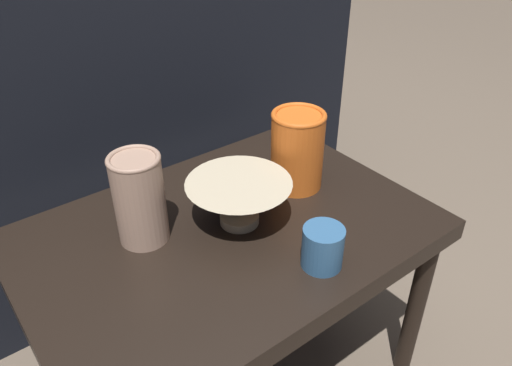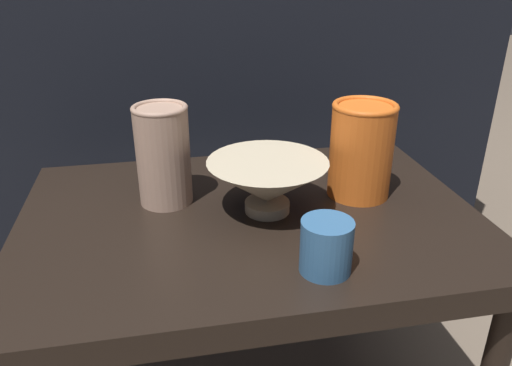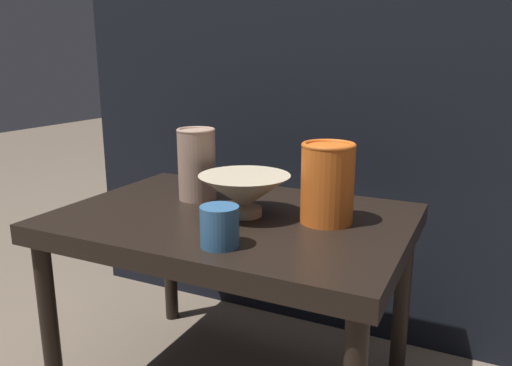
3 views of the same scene
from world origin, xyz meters
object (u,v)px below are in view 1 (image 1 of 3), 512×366
Objects in this scene: cup at (323,247)px; bowl at (240,201)px; vase_colorful_right at (297,149)px; vase_textured_left at (139,198)px.

bowl is at bearing 103.22° from cup.
vase_colorful_right is 2.23× the size of cup.
vase_colorful_right is 0.24m from cup.
bowl is 0.17m from cup.
vase_colorful_right is at bearing 12.27° from bowl.
vase_textured_left is at bearing 155.59° from bowl.
vase_colorful_right reaches higher than bowl.
bowl is 2.63× the size of cup.
vase_textured_left is 1.03× the size of vase_colorful_right.
cup is (-0.12, -0.20, -0.05)m from vase_colorful_right.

